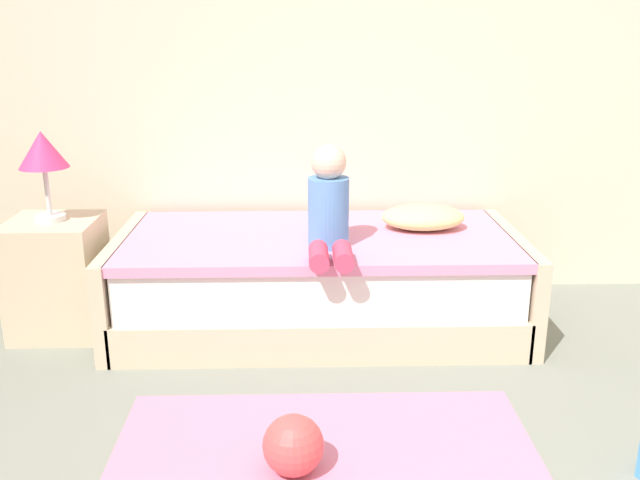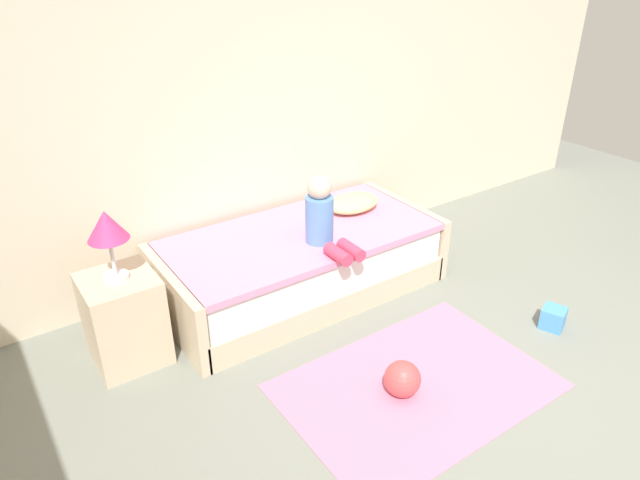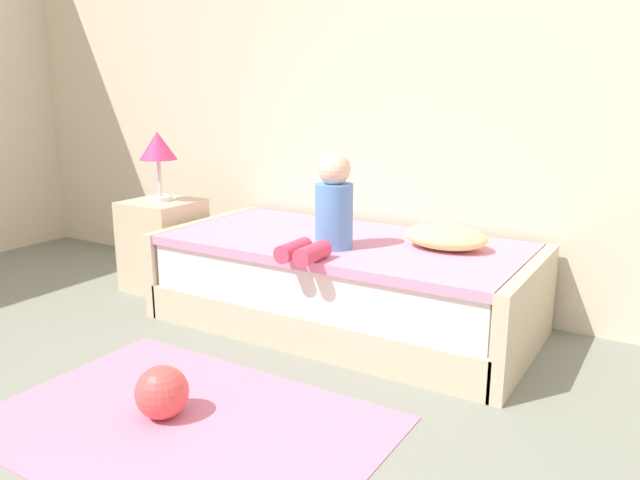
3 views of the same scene
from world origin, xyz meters
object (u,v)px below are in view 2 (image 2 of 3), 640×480
at_px(nightstand, 125,319).
at_px(toy_ball, 402,379).
at_px(bed, 301,263).
at_px(pillow, 353,203).
at_px(toy_block, 553,318).
at_px(child_figure, 323,217).
at_px(table_lamp, 107,229).

bearing_deg(nightstand, toy_ball, -45.48).
xyz_separation_m(bed, pillow, (0.56, 0.10, 0.32)).
height_order(toy_ball, toy_block, toy_ball).
distance_m(child_figure, toy_ball, 1.23).
bearing_deg(table_lamp, toy_ball, -45.48).
xyz_separation_m(bed, toy_block, (1.19, -1.39, -0.17)).
relative_size(bed, child_figure, 4.14).
bearing_deg(child_figure, toy_ball, -98.85).
distance_m(toy_ball, toy_block, 1.32).
bearing_deg(toy_ball, child_figure, 81.15).
height_order(table_lamp, child_figure, table_lamp).
relative_size(child_figure, pillow, 1.16).
height_order(pillow, toy_block, pillow).
relative_size(nightstand, table_lamp, 1.33).
distance_m(bed, child_figure, 0.51).
bearing_deg(table_lamp, toy_block, -27.91).
xyz_separation_m(table_lamp, toy_ball, (1.23, -1.25, -0.83)).
xyz_separation_m(pillow, toy_block, (0.63, -1.49, -0.49)).
height_order(nightstand, toy_block, nightstand).
bearing_deg(table_lamp, bed, 1.90).
bearing_deg(toy_block, pillow, 113.04).
relative_size(nightstand, child_figure, 1.18).
bearing_deg(pillow, nightstand, -175.66).
relative_size(table_lamp, toy_ball, 2.04).
relative_size(nightstand, toy_block, 3.97).
distance_m(bed, nightstand, 1.35).
relative_size(bed, toy_ball, 9.57).
xyz_separation_m(nightstand, table_lamp, (0.00, 0.00, 0.64)).
height_order(bed, pillow, pillow).
bearing_deg(table_lamp, child_figure, -7.51).
distance_m(bed, table_lamp, 1.52).
relative_size(nightstand, pillow, 1.36).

